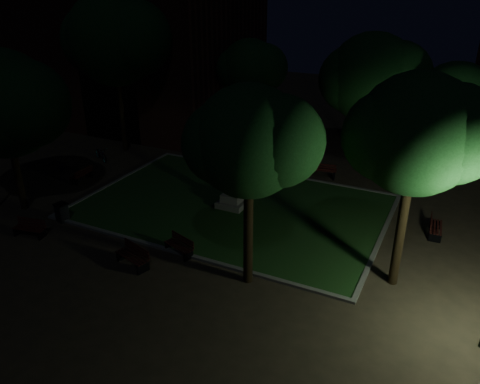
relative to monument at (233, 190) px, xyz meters
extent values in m
plane|color=#403525|center=(0.00, -2.00, -0.96)|extent=(80.00, 80.00, 0.00)
cube|color=#244E1D|center=(0.00, 0.00, -0.92)|extent=(15.00, 10.00, 0.08)
cube|color=slate|center=(0.00, -5.10, -0.90)|extent=(15.40, 0.20, 0.12)
cube|color=slate|center=(0.00, 5.10, -0.90)|extent=(15.40, 0.20, 0.12)
cube|color=slate|center=(-7.60, 0.00, -0.90)|extent=(0.20, 10.00, 0.12)
cube|color=slate|center=(7.60, 0.00, -0.90)|extent=(0.20, 10.00, 0.12)
cube|color=gray|center=(0.00, 0.00, -0.73)|extent=(1.40, 1.40, 0.30)
cube|color=gray|center=(0.00, 0.00, -0.38)|extent=(1.00, 1.00, 0.40)
cylinder|color=gray|center=(0.00, 0.00, 0.82)|extent=(0.44, 0.44, 2.00)
sphere|color=gray|center=(0.00, 0.00, 2.07)|extent=(0.50, 0.50, 0.50)
cube|color=#50271C|center=(-16.00, 12.00, 6.54)|extent=(20.00, 12.00, 15.00)
cube|color=black|center=(-13.00, 7.50, 2.54)|extent=(5.00, 3.00, 7.00)
cylinder|color=black|center=(-13.00, 7.50, 6.04)|extent=(5.00, 3.00, 5.00)
plane|color=#FF371E|center=(-13.00, 8.70, 2.54)|extent=(6.30, 0.00, 6.30)
cylinder|color=black|center=(-9.69, -4.88, 1.01)|extent=(0.36, 0.36, 3.94)
sphere|color=#194B1B|center=(-9.69, -4.88, 4.54)|extent=(5.19, 5.19, 5.19)
sphere|color=#194B1B|center=(-8.40, -4.68, 4.64)|extent=(4.15, 4.15, 4.15)
cylinder|color=black|center=(4.63, 9.08, 1.00)|extent=(0.36, 0.36, 3.91)
sphere|color=#194B1B|center=(4.63, 9.08, 4.56)|extent=(5.35, 5.35, 5.35)
sphere|color=#194B1B|center=(5.97, 9.28, 4.66)|extent=(4.28, 4.28, 4.28)
sphere|color=#194B1B|center=(3.56, 8.78, 4.46)|extent=(4.01, 4.01, 4.01)
cylinder|color=black|center=(9.39, 6.86, 0.93)|extent=(0.36, 0.36, 3.78)
sphere|color=#194B1B|center=(9.39, 6.86, 4.09)|extent=(4.20, 4.20, 4.20)
sphere|color=#194B1B|center=(10.44, 7.06, 4.19)|extent=(3.36, 3.36, 3.36)
sphere|color=#194B1B|center=(8.55, 6.56, 3.99)|extent=(3.15, 3.15, 3.15)
cylinder|color=black|center=(8.66, -3.15, 1.44)|extent=(0.36, 0.36, 4.78)
sphere|color=#194B1B|center=(8.66, -3.15, 5.12)|extent=(4.30, 4.30, 4.30)
sphere|color=#194B1B|center=(9.73, -2.95, 5.22)|extent=(3.44, 3.44, 3.44)
sphere|color=#194B1B|center=(7.80, -3.45, 5.02)|extent=(3.22, 3.22, 3.22)
cylinder|color=black|center=(3.51, -5.55, 1.33)|extent=(0.36, 0.36, 4.57)
sphere|color=#194B1B|center=(3.51, -5.55, 4.82)|extent=(4.02, 4.02, 4.02)
sphere|color=#194B1B|center=(4.52, -5.35, 4.92)|extent=(3.22, 3.22, 3.22)
sphere|color=#194B1B|center=(2.71, -5.85, 4.72)|extent=(3.02, 3.02, 3.02)
cylinder|color=black|center=(-10.81, 4.69, 1.86)|extent=(0.36, 0.36, 5.64)
sphere|color=#194B1B|center=(-10.81, 4.69, 6.46)|extent=(5.93, 5.93, 5.93)
sphere|color=#194B1B|center=(-9.33, 4.89, 6.56)|extent=(4.74, 4.74, 4.74)
sphere|color=#194B1B|center=(-11.99, 4.39, 6.36)|extent=(4.44, 4.44, 4.44)
cylinder|color=black|center=(-3.77, 9.98, 1.10)|extent=(0.36, 0.36, 4.11)
sphere|color=#194B1B|center=(-3.77, 9.98, 4.35)|extent=(4.00, 4.00, 4.00)
sphere|color=#194B1B|center=(-2.77, 10.18, 4.45)|extent=(3.20, 3.20, 3.20)
sphere|color=#194B1B|center=(-4.58, 9.68, 4.25)|extent=(3.00, 3.00, 3.00)
cylinder|color=black|center=(-12.15, 7.43, 1.18)|extent=(0.12, 0.12, 4.26)
cylinder|color=black|center=(-12.15, 7.43, 3.31)|extent=(0.90, 0.08, 0.08)
sphere|color=#D8FFD8|center=(-12.60, 7.43, 3.31)|extent=(0.28, 0.28, 0.28)
sphere|color=#D8FFD8|center=(-11.70, 7.43, 3.31)|extent=(0.28, 0.28, 0.28)
cylinder|color=black|center=(9.90, 8.30, 1.05)|extent=(0.12, 0.12, 4.02)
cylinder|color=black|center=(9.90, 8.30, 3.06)|extent=(0.90, 0.08, 0.08)
sphere|color=#D8FFD8|center=(9.45, 8.30, 3.06)|extent=(0.28, 0.28, 0.28)
sphere|color=#D8FFD8|center=(10.35, 8.30, 3.06)|extent=(0.28, 0.28, 0.28)
cube|color=black|center=(-1.93, -6.52, -0.73)|extent=(0.22, 0.56, 0.45)
cube|color=black|center=(-0.54, -6.93, -0.73)|extent=(0.22, 0.56, 0.45)
cube|color=#3A140F|center=(-1.30, -6.94, -0.49)|extent=(1.61, 0.55, 0.04)
cube|color=#3A140F|center=(-1.26, -6.81, -0.49)|extent=(1.61, 0.55, 0.04)
cube|color=#3A140F|center=(-1.22, -6.67, -0.49)|extent=(1.61, 0.55, 0.04)
cube|color=#3A140F|center=(-1.18, -6.53, -0.49)|extent=(1.61, 0.55, 0.04)
cube|color=#3A140F|center=(-1.16, -6.47, -0.39)|extent=(1.60, 0.52, 0.10)
cube|color=#3A140F|center=(-1.16, -6.47, -0.25)|extent=(1.60, 0.52, 0.10)
cube|color=#3A140F|center=(-1.16, -6.47, -0.10)|extent=(1.60, 0.52, 0.10)
cube|color=black|center=(-0.62, -4.90, -0.76)|extent=(0.21, 0.50, 0.40)
cube|color=black|center=(0.60, -5.31, -0.76)|extent=(0.21, 0.50, 0.40)
cube|color=#3A140F|center=(-0.07, -5.30, -0.54)|extent=(1.42, 0.54, 0.04)
cube|color=#3A140F|center=(-0.03, -5.18, -0.54)|extent=(1.42, 0.54, 0.04)
cube|color=#3A140F|center=(0.01, -5.06, -0.54)|extent=(1.42, 0.54, 0.04)
cube|color=#3A140F|center=(0.05, -4.93, -0.54)|extent=(1.42, 0.54, 0.04)
cube|color=#3A140F|center=(0.07, -4.88, -0.45)|extent=(1.41, 0.52, 0.09)
cube|color=#3A140F|center=(0.07, -4.88, -0.32)|extent=(1.41, 0.52, 0.09)
cube|color=#3A140F|center=(0.07, -4.88, -0.20)|extent=(1.41, 0.52, 0.09)
cube|color=black|center=(-7.69, -6.99, -0.75)|extent=(0.15, 0.51, 0.41)
cube|color=black|center=(-6.41, -6.74, -0.75)|extent=(0.15, 0.51, 0.41)
cube|color=#3A140F|center=(-7.01, -7.06, -0.54)|extent=(1.48, 0.36, 0.04)
cube|color=#3A140F|center=(-7.03, -6.94, -0.54)|extent=(1.48, 0.36, 0.04)
cube|color=#3A140F|center=(-7.06, -6.81, -0.54)|extent=(1.48, 0.36, 0.04)
cube|color=#3A140F|center=(-7.08, -6.68, -0.54)|extent=(1.48, 0.36, 0.04)
cube|color=#3A140F|center=(-7.09, -6.62, -0.44)|extent=(1.47, 0.34, 0.09)
cube|color=#3A140F|center=(-7.09, -6.62, -0.31)|extent=(1.47, 0.34, 0.09)
cube|color=#3A140F|center=(-7.09, -6.62, -0.18)|extent=(1.47, 0.34, 0.09)
cube|color=black|center=(-9.60, -0.20, -0.75)|extent=(0.52, 0.08, 0.41)
cube|color=black|center=(-9.55, -1.51, -0.75)|extent=(0.52, 0.08, 0.41)
cube|color=#3A140F|center=(-9.78, -0.86, -0.53)|extent=(0.15, 1.50, 0.04)
cube|color=#3A140F|center=(-9.65, -0.85, -0.53)|extent=(0.15, 1.50, 0.04)
cube|color=#3A140F|center=(-9.52, -0.85, -0.53)|extent=(0.15, 1.50, 0.04)
cube|color=#3A140F|center=(-9.39, -0.84, -0.53)|extent=(0.15, 1.50, 0.04)
cube|color=#3A140F|center=(-9.33, -0.84, -0.44)|extent=(0.12, 1.50, 0.09)
cube|color=#3A140F|center=(-9.33, -0.84, -0.31)|extent=(0.12, 1.50, 0.09)
cube|color=#3A140F|center=(-9.33, -0.84, -0.18)|extent=(0.12, 1.50, 0.09)
cube|color=black|center=(9.82, 0.89, -0.74)|extent=(0.54, 0.10, 0.43)
cube|color=black|center=(9.72, 2.24, -0.74)|extent=(0.54, 0.10, 0.43)
cube|color=#3A140F|center=(9.98, 1.58, -0.52)|extent=(0.20, 1.56, 0.04)
cube|color=#3A140F|center=(9.85, 1.57, -0.52)|extent=(0.20, 1.56, 0.04)
cube|color=#3A140F|center=(9.71, 1.56, -0.52)|extent=(0.20, 1.56, 0.04)
cube|color=#3A140F|center=(9.58, 1.55, -0.52)|extent=(0.20, 1.56, 0.04)
cube|color=#3A140F|center=(9.52, 1.55, -0.42)|extent=(0.17, 1.55, 0.09)
cube|color=#3A140F|center=(9.52, 1.55, -0.29)|extent=(0.17, 1.55, 0.09)
cube|color=#3A140F|center=(9.52, 1.55, -0.15)|extent=(0.17, 1.55, 0.09)
cube|color=black|center=(3.68, 6.08, -0.71)|extent=(0.15, 0.62, 0.49)
cube|color=black|center=(2.13, 5.88, -0.71)|extent=(0.15, 0.62, 0.49)
cube|color=#3A140F|center=(2.87, 6.22, -0.45)|extent=(1.79, 0.33, 0.04)
cube|color=#3A140F|center=(2.89, 6.07, -0.45)|extent=(1.79, 0.33, 0.04)
cube|color=#3A140F|center=(2.91, 5.91, -0.45)|extent=(1.79, 0.33, 0.04)
cube|color=#3A140F|center=(2.93, 5.76, -0.45)|extent=(1.79, 0.33, 0.04)
cube|color=#3A140F|center=(2.94, 5.69, -0.34)|extent=(1.78, 0.30, 0.11)
cube|color=#3A140F|center=(2.94, 5.69, -0.19)|extent=(1.78, 0.30, 0.11)
cube|color=#3A140F|center=(2.94, 5.69, -0.03)|extent=(1.78, 0.30, 0.11)
cube|color=black|center=(-6.82, -5.06, -0.52)|extent=(0.58, 0.58, 0.88)
cube|color=black|center=(-6.82, -5.06, -0.05)|extent=(0.65, 0.65, 0.06)
imported|color=black|center=(-10.90, 2.35, -0.50)|extent=(1.83, 1.33, 0.91)
camera|label=1|loc=(10.04, -19.48, 9.93)|focal=35.00mm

